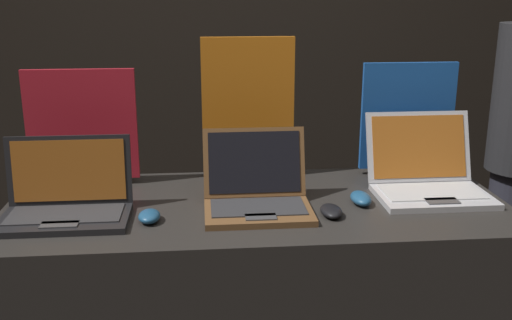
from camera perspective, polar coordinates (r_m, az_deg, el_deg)
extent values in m
cube|color=black|center=(3.43, -2.34, 12.86)|extent=(8.00, 0.05, 2.80)
cube|color=#282623|center=(2.22, 0.09, -14.95)|extent=(1.68, 0.73, 0.90)
cube|color=black|center=(1.95, -17.77, -5.44)|extent=(0.39, 0.23, 0.02)
cube|color=#2D2D30|center=(1.96, -17.69, -4.94)|extent=(0.35, 0.16, 0.00)
cube|color=#3F3F42|center=(1.88, -18.22, -5.86)|extent=(0.11, 0.05, 0.00)
cube|color=black|center=(2.02, -17.35, -0.93)|extent=(0.39, 0.03, 0.23)
cube|color=#A5591E|center=(2.02, -17.39, -0.97)|extent=(0.35, 0.02, 0.20)
ellipsoid|color=navy|center=(1.89, -10.13, -5.29)|extent=(0.07, 0.10, 0.04)
cube|color=black|center=(2.30, -15.85, -1.96)|extent=(0.22, 0.07, 0.02)
cube|color=red|center=(2.24, -16.27, 3.21)|extent=(0.39, 0.02, 0.40)
cube|color=brown|center=(1.92, 0.24, -5.01)|extent=(0.34, 0.23, 0.02)
cube|color=#2D2D30|center=(1.93, 0.19, -4.49)|extent=(0.30, 0.16, 0.00)
cube|color=#3F3F42|center=(1.85, 0.46, -5.45)|extent=(0.10, 0.05, 0.00)
cube|color=brown|center=(2.02, -0.17, -0.22)|extent=(0.34, 0.08, 0.23)
cube|color=black|center=(2.01, -0.15, -0.22)|extent=(0.31, 0.06, 0.20)
ellipsoid|color=black|center=(1.93, 7.17, -4.84)|extent=(0.07, 0.11, 0.03)
cube|color=black|center=(2.30, -0.74, -1.29)|extent=(0.19, 0.07, 0.02)
cube|color=orange|center=(2.23, -0.76, 5.19)|extent=(0.34, 0.02, 0.51)
cube|color=#B7B7BC|center=(2.14, 16.51, -3.35)|extent=(0.38, 0.26, 0.02)
cube|color=#B7B7B7|center=(2.16, 16.35, -2.88)|extent=(0.34, 0.18, 0.00)
cube|color=#3F3F42|center=(2.07, 17.31, -3.74)|extent=(0.11, 0.06, 0.00)
cube|color=#B7B7BC|center=(2.26, 15.20, 1.23)|extent=(0.38, 0.10, 0.25)
cube|color=#A5591E|center=(2.25, 15.26, 1.25)|extent=(0.34, 0.08, 0.21)
ellipsoid|color=navy|center=(2.04, 9.95, -3.61)|extent=(0.07, 0.12, 0.04)
cube|color=black|center=(2.42, 13.90, -0.91)|extent=(0.20, 0.07, 0.02)
cube|color=#1E59B2|center=(2.36, 14.25, 4.09)|extent=(0.36, 0.02, 0.41)
cylinder|color=#282833|center=(3.14, 22.99, -7.73)|extent=(0.25, 0.25, 0.79)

